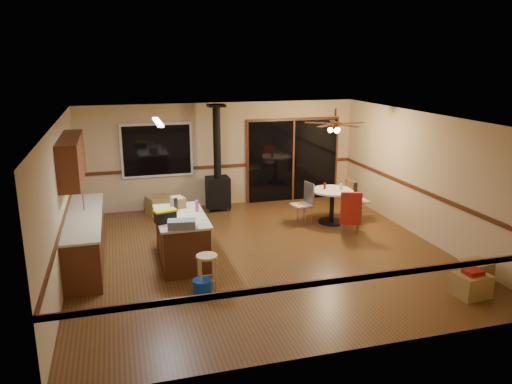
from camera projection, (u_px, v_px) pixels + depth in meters
name	position (u px, v px, depth m)	size (l,w,h in m)	color
floor	(260.00, 253.00, 9.65)	(7.00, 7.00, 0.00)	#593618
ceiling	(261.00, 118.00, 8.97)	(7.00, 7.00, 0.00)	silver
wall_back	(221.00, 155.00, 12.56)	(7.00, 7.00, 0.00)	tan
wall_front	(341.00, 258.00, 6.06)	(7.00, 7.00, 0.00)	tan
wall_left	(61.00, 203.00, 8.39)	(7.00, 7.00, 0.00)	tan
wall_right	(424.00, 177.00, 10.23)	(7.00, 7.00, 0.00)	tan
chair_rail	(260.00, 204.00, 9.39)	(7.00, 7.00, 0.08)	#4C2513
window	(157.00, 150.00, 12.04)	(1.72, 0.10, 1.32)	black
sliding_door	(293.00, 161.00, 13.08)	(2.52, 0.10, 2.10)	black
lower_cabinets	(86.00, 239.00, 9.16)	(0.60, 3.00, 0.86)	#5A2B16
countertop	(83.00, 216.00, 9.04)	(0.64, 3.04, 0.04)	beige
upper_cabinets	(72.00, 159.00, 8.93)	(0.35, 2.00, 0.80)	#5A2B16
kitchen_island	(182.00, 239.00, 9.13)	(0.88, 1.68, 0.90)	#4F2713
wood_stove	(218.00, 181.00, 12.24)	(0.55, 0.50, 2.52)	black
ceiling_fan	(335.00, 126.00, 10.87)	(0.24, 0.24, 0.55)	brown
fluorescent_strip	(158.00, 122.00, 8.79)	(0.10, 1.20, 0.04)	white
toolbox_grey	(182.00, 224.00, 8.31)	(0.46, 0.25, 0.14)	slate
toolbox_black	(165.00, 217.00, 8.61)	(0.35, 0.19, 0.20)	black
toolbox_yellow_lid	(165.00, 211.00, 8.58)	(0.38, 0.20, 0.03)	gold
box_on_island	(178.00, 202.00, 9.49)	(0.22, 0.29, 0.20)	olive
bottle_dark	(176.00, 205.00, 9.24)	(0.07, 0.07, 0.25)	black
bottle_pink	(197.00, 206.00, 9.22)	(0.07, 0.07, 0.21)	#D84C8C
bottle_white	(174.00, 200.00, 9.64)	(0.06, 0.06, 0.18)	white
bar_stool	(207.00, 273.00, 7.99)	(0.34, 0.34, 0.63)	#D3B970
blue_bucket	(202.00, 287.00, 7.93)	(0.31, 0.31, 0.26)	#0D41C1
dining_table	(332.00, 200.00, 11.31)	(0.95, 0.95, 0.78)	black
glass_red	(325.00, 186.00, 11.28)	(0.06, 0.06, 0.15)	#590C14
glass_cream	(341.00, 187.00, 11.23)	(0.06, 0.06, 0.14)	beige
chair_left	(306.00, 198.00, 11.25)	(0.47, 0.46, 0.51)	#C4A991
chair_near	(351.00, 208.00, 10.49)	(0.56, 0.58, 0.70)	#C4A991
chair_right	(352.00, 195.00, 11.48)	(0.47, 0.44, 0.70)	#C4A991
box_under_window	(159.00, 205.00, 12.04)	(0.54, 0.43, 0.43)	olive
box_corner_a	(472.00, 285.00, 7.86)	(0.50, 0.42, 0.38)	olive
box_corner_b	(475.00, 272.00, 8.34)	(0.46, 0.40, 0.37)	olive
box_small_red	(473.00, 272.00, 7.80)	(0.27, 0.23, 0.07)	maroon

